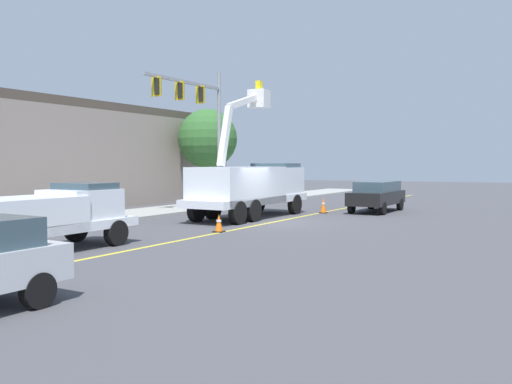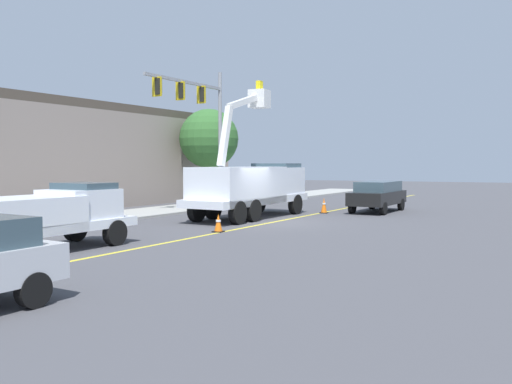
# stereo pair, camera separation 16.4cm
# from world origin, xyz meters

# --- Properties ---
(ground) EXTENTS (120.00, 120.00, 0.00)m
(ground) POSITION_xyz_m (0.00, 0.00, 0.00)
(ground) COLOR #47474C
(sidewalk_far_side) EXTENTS (60.00, 10.82, 0.12)m
(sidewalk_far_side) POSITION_xyz_m (0.95, 7.84, 0.06)
(sidewalk_far_side) COLOR #9E9E99
(sidewalk_far_side) RESTS_ON ground
(lane_centre_stripe) EXTENTS (49.65, 6.20, 0.01)m
(lane_centre_stripe) POSITION_xyz_m (0.00, 0.00, 0.00)
(lane_centre_stripe) COLOR yellow
(lane_centre_stripe) RESTS_ON ground
(utility_bucket_truck) EXTENTS (8.44, 3.47, 6.85)m
(utility_bucket_truck) POSITION_xyz_m (1.82, 1.81, 1.61)
(utility_bucket_truck) COLOR white
(utility_bucket_truck) RESTS_ON ground
(service_pickup_truck) EXTENTS (5.81, 2.76, 2.06)m
(service_pickup_truck) POSITION_xyz_m (-10.14, 3.26, 1.12)
(service_pickup_truck) COLOR white
(service_pickup_truck) RESTS_ON ground
(passing_minivan) EXTENTS (4.99, 2.47, 1.69)m
(passing_minivan) POSITION_xyz_m (7.49, -3.35, 0.97)
(passing_minivan) COLOR black
(passing_minivan) RESTS_ON ground
(traffic_cone_mid_front) EXTENTS (0.40, 0.40, 0.71)m
(traffic_cone_mid_front) POSITION_xyz_m (-3.94, 0.61, 0.35)
(traffic_cone_mid_front) COLOR black
(traffic_cone_mid_front) RESTS_ON ground
(traffic_cone_mid_rear) EXTENTS (0.40, 0.40, 0.84)m
(traffic_cone_mid_rear) POSITION_xyz_m (5.51, -0.86, 0.41)
(traffic_cone_mid_rear) COLOR black
(traffic_cone_mid_rear) RESTS_ON ground
(traffic_signal_mast) EXTENTS (6.77, 1.09, 8.19)m
(traffic_signal_mast) POSITION_xyz_m (4.72, 6.36, 5.66)
(traffic_signal_mast) COLOR gray
(traffic_signal_mast) RESTS_ON ground
(commercial_building_backdrop) EXTENTS (27.46, 12.41, 6.31)m
(commercial_building_backdrop) POSITION_xyz_m (3.08, 16.23, 3.15)
(commercial_building_backdrop) COLOR gray
(commercial_building_backdrop) RESTS_ON ground
(street_tree_right) EXTENTS (4.03, 4.03, 6.39)m
(street_tree_right) POSITION_xyz_m (9.96, 8.62, 4.36)
(street_tree_right) COLOR brown
(street_tree_right) RESTS_ON ground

